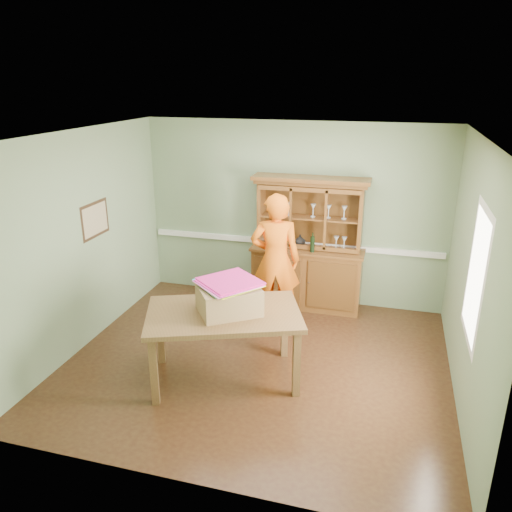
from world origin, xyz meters
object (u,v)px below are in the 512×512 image
(cardboard_box, at_px, (229,300))
(person, at_px, (275,260))
(china_hutch, at_px, (307,262))
(dining_table, at_px, (224,320))

(cardboard_box, relative_size, person, 0.34)
(cardboard_box, xyz_separation_m, person, (0.16, 1.48, -0.06))
(china_hutch, bearing_deg, person, -115.45)
(cardboard_box, distance_m, person, 1.49)
(dining_table, relative_size, person, 1.04)
(cardboard_box, bearing_deg, dining_table, -163.74)
(china_hutch, distance_m, cardboard_box, 2.25)
(dining_table, bearing_deg, person, 60.29)
(dining_table, distance_m, person, 1.53)
(dining_table, relative_size, cardboard_box, 3.04)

